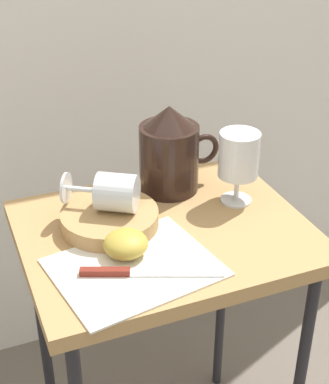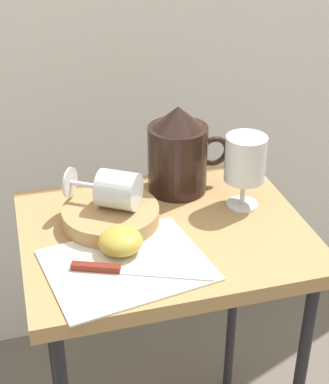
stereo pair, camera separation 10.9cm
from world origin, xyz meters
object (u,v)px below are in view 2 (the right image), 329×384
Objects in this scene: wine_glass_upright at (245,162)px; apple_half_left at (120,241)px; pitcher at (178,157)px; table at (164,260)px; basket_tray at (111,216)px; wine_glass_tipped_near at (116,189)px; knife at (120,270)px.

wine_glass_upright reaches higher than apple_half_left.
wine_glass_upright is (0.11, -0.10, 0.02)m from pitcher.
basket_tray is (-0.09, 0.04, 0.09)m from table.
wine_glass_tipped_near is at bearing 17.88° from basket_tray.
table is at bearing 30.41° from apple_half_left.
wine_glass_upright is at bearing -43.15° from pitcher.
knife is (-0.11, -0.12, 0.08)m from table.
pitcher is 0.15m from wine_glass_upright.
apple_half_left is (-0.10, -0.06, 0.10)m from table.
pitcher reaches higher than table.
table is 3.66× the size of pitcher.
pitcher is (0.07, 0.14, 0.15)m from table.
pitcher is (0.16, 0.10, 0.06)m from basket_tray.
apple_half_left is at bearing 77.85° from knife.
wine_glass_upright is at bearing 28.73° from knife.
knife is (-0.01, -0.06, -0.02)m from apple_half_left.
basket_tray reaches higher than table.
pitcher reaches higher than apple_half_left.
wine_glass_upright is 0.66× the size of knife.
apple_half_left is at bearing -160.39° from wine_glass_upright.
table is 0.22m from pitcher.
wine_glass_tipped_near is at bearing -148.31° from pitcher.
apple_half_left is (-0.16, -0.20, -0.05)m from pitcher.
wine_glass_tipped_near reaches higher than basket_tray.
apple_half_left is 0.06m from knife.
apple_half_left is (-0.00, -0.10, 0.01)m from basket_tray.
basket_tray is 0.99× the size of pitcher.
wine_glass_tipped_near is at bearing 149.99° from table.
wine_glass_tipped_near is 0.18m from knife.
pitcher is 1.23× the size of wine_glass_upright.
wine_glass_tipped_near is 0.11m from apple_half_left.
basket_tray is at bearing 89.04° from apple_half_left.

